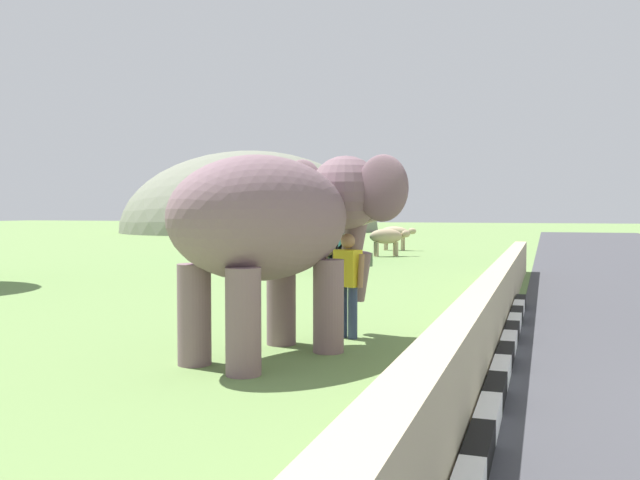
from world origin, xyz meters
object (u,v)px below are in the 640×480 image
elephant (282,221)px  cow_near (387,237)px  person_handler (348,280)px  cow_far (395,233)px  bus_teal (311,210)px  cow_mid (324,247)px

elephant → cow_near: (20.16, 3.16, -1.00)m
person_handler → cow_far: size_ratio=0.87×
person_handler → cow_far: (23.37, 4.34, -0.06)m
elephant → bus_teal: 19.54m
cow_near → cow_far: bearing=7.8°
elephant → cow_far: size_ratio=2.14×
person_handler → elephant: bearing=158.7°
person_handler → cow_near: size_ratio=0.90×
elephant → bus_teal: (18.55, 6.16, 0.21)m
elephant → cow_near: size_ratio=2.22×
cow_far → elephant: bearing=-171.3°
person_handler → cow_mid: (10.13, 3.77, -0.06)m
person_handler → cow_near: 19.12m
cow_near → cow_mid: same height
person_handler → bus_teal: bearing=21.4°
elephant → cow_far: bearing=8.7°
cow_near → cow_mid: size_ratio=1.02×
elephant → cow_far: 25.08m
bus_teal → cow_near: (1.62, -3.00, -1.21)m
bus_teal → elephant: bearing=-161.6°
cow_mid → cow_far: same height
bus_teal → cow_mid: size_ratio=4.64×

